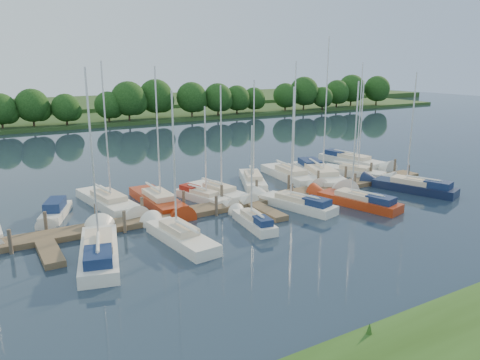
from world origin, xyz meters
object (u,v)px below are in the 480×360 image
sailboat_s_2 (253,222)px  sailboat_n_5 (220,194)px  dock (252,204)px  motorboat (55,213)px

sailboat_s_2 → sailboat_n_5: bearing=86.2°
sailboat_n_5 → dock: bearing=91.2°
sailboat_n_5 → sailboat_s_2: size_ratio=1.32×
dock → sailboat_n_5: sailboat_n_5 is taller
dock → motorboat: motorboat is taller
sailboat_n_5 → sailboat_s_2: bearing=67.9°
sailboat_n_5 → motorboat: bearing=-17.6°
dock → sailboat_s_2: sailboat_s_2 is taller
dock → sailboat_s_2: 4.68m
sailboat_s_2 → dock: bearing=66.4°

